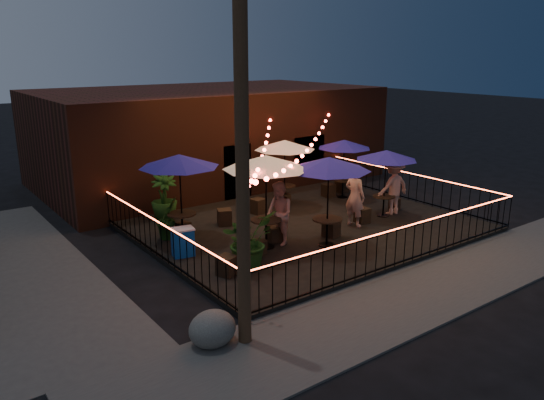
{
  "coord_description": "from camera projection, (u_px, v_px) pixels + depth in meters",
  "views": [
    {
      "loc": [
        -10.47,
        -10.38,
        5.52
      ],
      "look_at": [
        -1.0,
        2.48,
        1.04
      ],
      "focal_mm": 35.0,
      "sensor_mm": 36.0,
      "label": 1
    }
  ],
  "objects": [
    {
      "name": "fence_left",
      "position": [
        161.0,
        242.0,
        14.04
      ],
      "size": [
        0.04,
        8.0,
        1.04
      ],
      "rotation": [
        0.0,
        0.0,
        1.57
      ],
      "color": "black",
      "rests_on": "patio"
    },
    {
      "name": "sidewalk",
      "position": [
        443.0,
        284.0,
        12.99
      ],
      "size": [
        18.0,
        2.5,
        0.05
      ],
      "primitive_type": "cube",
      "color": "#413E3C",
      "rests_on": "ground"
    },
    {
      "name": "fence_front",
      "position": [
        405.0,
        245.0,
        13.79
      ],
      "size": [
        10.0,
        0.04,
        1.04
      ],
      "color": "black",
      "rests_on": "patio"
    },
    {
      "name": "cafe_table_3",
      "position": [
        285.0,
        146.0,
        18.62
      ],
      "size": [
        2.68,
        2.68,
        2.38
      ],
      "rotation": [
        0.0,
        0.0,
        0.28
      ],
      "color": "black",
      "rests_on": "patio"
    },
    {
      "name": "fence_right",
      "position": [
        409.0,
        187.0,
        19.74
      ],
      "size": [
        0.04,
        8.0,
        1.04
      ],
      "rotation": [
        0.0,
        0.0,
        1.57
      ],
      "color": "black",
      "rests_on": "patio"
    },
    {
      "name": "bistro_chair_5",
      "position": [
        331.0,
        228.0,
        15.92
      ],
      "size": [
        0.51,
        0.51,
        0.5
      ],
      "primitive_type": "cube",
      "rotation": [
        0.0,
        0.0,
        3.36
      ],
      "color": "black",
      "rests_on": "patio"
    },
    {
      "name": "potted_shrub_b",
      "position": [
        168.0,
        218.0,
        15.65
      ],
      "size": [
        0.83,
        0.74,
        1.25
      ],
      "primitive_type": "imported",
      "rotation": [
        0.0,
        0.0,
        0.32
      ],
      "color": "#0B380E",
      "rests_on": "patio"
    },
    {
      "name": "bistro_chair_11",
      "position": [
        342.0,
        186.0,
        20.94
      ],
      "size": [
        0.42,
        0.42,
        0.5
      ],
      "primitive_type": "cube",
      "rotation": [
        0.0,
        0.0,
        3.15
      ],
      "color": "black",
      "rests_on": "patio"
    },
    {
      "name": "patron_b",
      "position": [
        279.0,
        214.0,
        15.1
      ],
      "size": [
        0.81,
        0.98,
        1.83
      ],
      "primitive_type": "imported",
      "rotation": [
        0.0,
        0.0,
        -1.72
      ],
      "color": "#D6A88F",
      "rests_on": "patio"
    },
    {
      "name": "bistro_chair_10",
      "position": [
        328.0,
        190.0,
        20.29
      ],
      "size": [
        0.44,
        0.44,
        0.49
      ],
      "primitive_type": "cube",
      "rotation": [
        0.0,
        0.0,
        -0.06
      ],
      "color": "black",
      "rests_on": "patio"
    },
    {
      "name": "potted_shrub_a",
      "position": [
        248.0,
        240.0,
        13.45
      ],
      "size": [
        1.64,
        1.52,
        1.5
      ],
      "primitive_type": "imported",
      "rotation": [
        0.0,
        0.0,
        0.3
      ],
      "color": "#0B360C",
      "rests_on": "patio"
    },
    {
      "name": "potted_shrub_c",
      "position": [
        164.0,
        197.0,
        17.41
      ],
      "size": [
        1.01,
        1.01,
        1.52
      ],
      "primitive_type": "imported",
      "rotation": [
        0.0,
        0.0,
        -0.22
      ],
      "color": "#173A0E",
      "rests_on": "patio"
    },
    {
      "name": "bistro_chair_2",
      "position": [
        183.0,
        229.0,
        15.97
      ],
      "size": [
        0.43,
        0.43,
        0.42
      ],
      "primitive_type": "cube",
      "rotation": [
        0.0,
        0.0,
        0.25
      ],
      "color": "black",
      "rests_on": "patio"
    },
    {
      "name": "bistro_chair_1",
      "position": [
        259.0,
        247.0,
        14.49
      ],
      "size": [
        0.45,
        0.45,
        0.41
      ],
      "primitive_type": "cube",
      "rotation": [
        0.0,
        0.0,
        3.5
      ],
      "color": "black",
      "rests_on": "patio"
    },
    {
      "name": "brick_building",
      "position": [
        208.0,
        135.0,
        23.3
      ],
      "size": [
        14.0,
        8.0,
        4.0
      ],
      "color": "#3D1C10",
      "rests_on": "ground"
    },
    {
      "name": "cafe_table_4",
      "position": [
        386.0,
        156.0,
        17.41
      ],
      "size": [
        2.7,
        2.7,
        2.26
      ],
      "rotation": [
        0.0,
        0.0,
        -0.41
      ],
      "color": "black",
      "rests_on": "patio"
    },
    {
      "name": "cafe_table_2",
      "position": [
        329.0,
        165.0,
        14.6
      ],
      "size": [
        2.35,
        2.35,
        2.58
      ],
      "rotation": [
        0.0,
        0.0,
        -0.0
      ],
      "color": "black",
      "rests_on": "patio"
    },
    {
      "name": "patron_c",
      "position": [
        393.0,
        187.0,
        17.96
      ],
      "size": [
        1.3,
        0.83,
        1.92
      ],
      "primitive_type": "imported",
      "rotation": [
        0.0,
        0.0,
        3.04
      ],
      "color": "beige",
      "rests_on": "patio"
    },
    {
      "name": "cafe_table_1",
      "position": [
        179.0,
        162.0,
        15.13
      ],
      "size": [
        2.89,
        2.89,
        2.55
      ],
      "rotation": [
        0.0,
        0.0,
        -0.29
      ],
      "color": "black",
      "rests_on": "patio"
    },
    {
      "name": "bistro_chair_0",
      "position": [
        227.0,
        266.0,
        13.15
      ],
      "size": [
        0.55,
        0.55,
        0.5
      ],
      "primitive_type": "cube",
      "rotation": [
        0.0,
        0.0,
        0.39
      ],
      "color": "black",
      "rests_on": "patio"
    },
    {
      "name": "patio",
      "position": [
        306.0,
        227.0,
        17.05
      ],
      "size": [
        10.0,
        8.0,
        0.15
      ],
      "primitive_type": "cube",
      "color": "black",
      "rests_on": "ground"
    },
    {
      "name": "cafe_table_0",
      "position": [
        266.0,
        164.0,
        14.45
      ],
      "size": [
        2.79,
        2.79,
        2.66
      ],
      "rotation": [
        0.0,
        0.0,
        0.17
      ],
      "color": "black",
      "rests_on": "patio"
    },
    {
      "name": "utility_pole",
      "position": [
        242.0,
        141.0,
        9.34
      ],
      "size": [
        0.26,
        0.26,
        8.0
      ],
      "primitive_type": "cylinder",
      "color": "#3D2A19",
      "rests_on": "ground"
    },
    {
      "name": "cafe_table_5",
      "position": [
        344.0,
        145.0,
        19.73
      ],
      "size": [
        2.65,
        2.65,
        2.21
      ],
      "rotation": [
        0.0,
        0.0,
        0.41
      ],
      "color": "black",
      "rests_on": "patio"
    },
    {
      "name": "bistro_chair_8",
      "position": [
        362.0,
        215.0,
        17.22
      ],
      "size": [
        0.44,
        0.44,
        0.48
      ],
      "primitive_type": "cube",
      "rotation": [
        0.0,
        0.0,
        -0.08
      ],
      "color": "black",
      "rests_on": "patio"
    },
    {
      "name": "patron_a",
      "position": [
        355.0,
        196.0,
        16.71
      ],
      "size": [
        0.59,
        0.78,
        1.93
      ],
      "primitive_type": "imported",
      "rotation": [
        0.0,
        0.0,
        1.76
      ],
      "color": "beige",
      "rests_on": "patio"
    },
    {
      "name": "bistro_chair_3",
      "position": [
        224.0,
        217.0,
        16.97
      ],
      "size": [
        0.57,
        0.57,
        0.51
      ],
      "primitive_type": "cube",
      "rotation": [
        0.0,
        0.0,
        2.72
      ],
      "color": "black",
      "rests_on": "patio"
    },
    {
      "name": "bistro_chair_4",
      "position": [
        275.0,
        234.0,
        15.5
      ],
      "size": [
        0.45,
        0.45,
        0.44
      ],
      "primitive_type": "cube",
      "rotation": [
        0.0,
        0.0,
        -0.22
      ],
      "color": "black",
      "rests_on": "patio"
    },
    {
      "name": "boulder",
      "position": [
        212.0,
        329.0,
        10.22
      ],
      "size": [
        1.05,
        0.94,
        0.72
      ],
      "primitive_type": "ellipsoid",
      "rotation": [
        0.0,
        0.0,
        0.18
      ],
      "color": "#4F4F4A",
      "rests_on": "ground"
    },
    {
      "name": "bistro_chair_9",
      "position": [
        394.0,
        204.0,
        18.63
      ],
      "size": [
        0.45,
        0.45,
        0.41
      ],
      "primitive_type": "cube",
      "rotation": [
        0.0,
        0.0,
        3.53
      ],
      "color": "black",
      "rests_on": "patio"
    },
    {
      "name": "bistro_chair_6",
      "position": [
        258.0,
        206.0,
        18.19
      ],
      "size": [
        0.5,
        0.5,
        0.51
      ],
      "primitive_type": "cube",
      "rotation": [
        0.0,
        0.0,
        0.16
      ],
      "color": "black",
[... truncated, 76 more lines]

